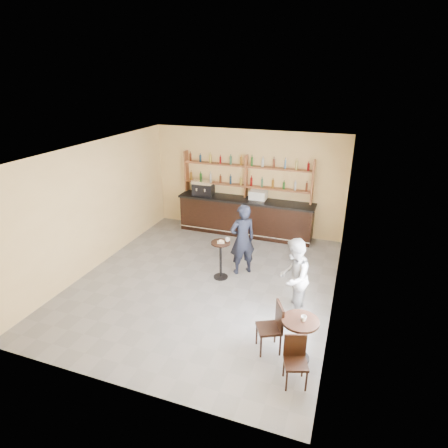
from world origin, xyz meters
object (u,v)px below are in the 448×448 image
(espresso_machine, at_px, (203,188))
(cafe_table, at_px, (299,340))
(man_main, at_px, (242,240))
(pedestal_table, at_px, (221,260))
(chair_west, at_px, (269,328))
(chair_south, at_px, (296,363))
(patron_second, at_px, (293,277))
(pastry_case, at_px, (258,196))
(bar_counter, at_px, (245,217))

(espresso_machine, distance_m, cafe_table, 6.43)
(man_main, bearing_deg, pedestal_table, 7.64)
(chair_west, height_order, chair_south, chair_west)
(chair_west, distance_m, patron_second, 1.36)
(chair_west, xyz_separation_m, chair_south, (0.60, -0.65, -0.05))
(pedestal_table, height_order, chair_south, pedestal_table)
(espresso_machine, relative_size, pastry_case, 1.24)
(espresso_machine, distance_m, pastry_case, 1.79)
(pastry_case, distance_m, chair_west, 5.28)
(cafe_table, xyz_separation_m, chair_west, (-0.55, 0.05, 0.07))
(patron_second, bearing_deg, pastry_case, -150.84)
(pastry_case, distance_m, chair_south, 6.09)
(chair_west, bearing_deg, bar_counter, 173.97)
(cafe_table, bearing_deg, bar_counter, 116.30)
(cafe_table, distance_m, chair_west, 0.56)
(patron_second, bearing_deg, bar_counter, -146.10)
(pastry_case, bearing_deg, cafe_table, -58.71)
(bar_counter, relative_size, pedestal_table, 4.38)
(bar_counter, distance_m, patron_second, 4.26)
(chair_west, relative_size, chair_south, 1.13)
(pedestal_table, distance_m, man_main, 0.74)
(man_main, relative_size, chair_west, 1.90)
(cafe_table, bearing_deg, patron_second, 105.09)
(man_main, height_order, chair_south, man_main)
(chair_west, bearing_deg, man_main, 179.39)
(chair_west, distance_m, chair_south, 0.89)
(pastry_case, height_order, chair_south, pastry_case)
(man_main, relative_size, cafe_table, 2.21)
(chair_west, relative_size, patron_second, 0.57)
(cafe_table, relative_size, chair_south, 0.97)
(man_main, relative_size, chair_south, 2.13)
(chair_south, bearing_deg, man_main, 101.17)
(chair_south, distance_m, patron_second, 2.04)
(espresso_machine, relative_size, chair_south, 0.75)
(cafe_table, relative_size, chair_west, 0.86)
(pedestal_table, xyz_separation_m, cafe_table, (2.27, -2.22, -0.07))
(pastry_case, distance_m, patron_second, 4.09)
(bar_counter, xyz_separation_m, chair_south, (2.54, -5.63, -0.15))
(chair_south, bearing_deg, chair_west, 113.49)
(espresso_machine, xyz_separation_m, man_main, (2.03, -2.38, -0.46))
(man_main, height_order, cafe_table, man_main)
(bar_counter, distance_m, cafe_table, 5.61)
(cafe_table, height_order, patron_second, patron_second)
(pastry_case, relative_size, chair_south, 0.61)
(chair_south, bearing_deg, cafe_table, 75.55)
(espresso_machine, height_order, pastry_case, espresso_machine)
(pedestal_table, height_order, man_main, man_main)
(bar_counter, relative_size, man_main, 2.32)
(pastry_case, bearing_deg, bar_counter, -171.36)
(chair_south, bearing_deg, pastry_case, 91.67)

